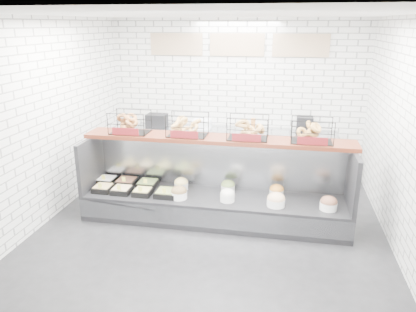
# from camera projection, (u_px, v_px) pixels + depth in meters

# --- Properties ---
(ground) EXTENTS (5.50, 5.50, 0.00)m
(ground) POSITION_uv_depth(u_px,v_px,m) (211.00, 228.00, 6.01)
(ground) COLOR black
(ground) RESTS_ON ground
(room_shell) EXTENTS (5.02, 5.51, 3.01)m
(room_shell) POSITION_uv_depth(u_px,v_px,m) (219.00, 83.00, 5.93)
(room_shell) COLOR white
(room_shell) RESTS_ON ground
(display_case) EXTENTS (4.00, 0.90, 1.20)m
(display_case) POSITION_uv_depth(u_px,v_px,m) (213.00, 198.00, 6.23)
(display_case) COLOR black
(display_case) RESTS_ON ground
(bagel_shelf) EXTENTS (4.10, 0.50, 0.40)m
(bagel_shelf) POSITION_uv_depth(u_px,v_px,m) (217.00, 130.00, 6.06)
(bagel_shelf) COLOR #40170D
(bagel_shelf) RESTS_ON display_case
(prep_counter) EXTENTS (4.00, 0.60, 1.20)m
(prep_counter) POSITION_uv_depth(u_px,v_px,m) (232.00, 150.00, 8.13)
(prep_counter) COLOR #93969B
(prep_counter) RESTS_ON ground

